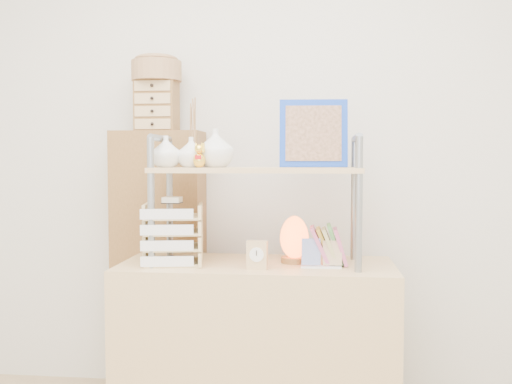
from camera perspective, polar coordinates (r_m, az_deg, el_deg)
desk at (r=2.62m, az=0.08°, el=-15.25°), size 1.20×0.50×0.75m
cabinet at (r=3.00m, az=-9.63°, el=-6.99°), size 0.45×0.24×1.35m
hutch at (r=2.51m, az=-1.54°, el=2.62°), size 0.92×0.34×0.73m
letter_tray at (r=2.52m, az=-8.33°, el=-4.50°), size 0.28×0.27×0.29m
salt_lamp at (r=2.53m, az=3.85°, el=-4.71°), size 0.14×0.13×0.21m
desk_clock at (r=2.38m, az=0.10°, el=-6.33°), size 0.09×0.04×0.12m
postcard_stand at (r=2.44m, az=6.53°, el=-6.70°), size 0.17×0.05×0.12m
drawer_chest at (r=2.94m, az=-9.90°, el=8.45°), size 0.20×0.16×0.25m
woven_basket at (r=2.97m, az=-9.92°, el=11.81°), size 0.25×0.25×0.10m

